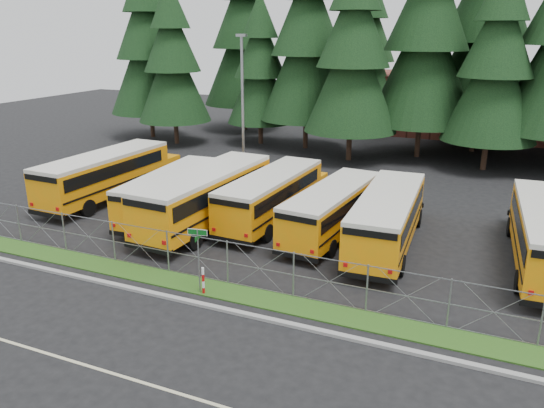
{
  "coord_description": "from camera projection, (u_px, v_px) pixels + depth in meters",
  "views": [
    {
      "loc": [
        8.88,
        -19.1,
        10.36
      ],
      "look_at": [
        -1.11,
        4.0,
        2.1
      ],
      "focal_mm": 35.0,
      "sensor_mm": 36.0,
      "label": 1
    }
  ],
  "objects": [
    {
      "name": "brick_building",
      "position": [
        472.0,
        105.0,
        54.92
      ],
      "size": [
        22.0,
        10.0,
        6.0
      ],
      "primitive_type": "cube",
      "color": "brown",
      "rests_on": "ground"
    },
    {
      "name": "bus_2",
      "position": [
        175.0,
        194.0,
        30.75
      ],
      "size": [
        3.09,
        10.35,
        2.68
      ],
      "primitive_type": null,
      "rotation": [
        0.0,
        0.0,
        0.07
      ],
      "color": "orange",
      "rests_on": "ground"
    },
    {
      "name": "ground",
      "position": [
        259.0,
        278.0,
        23.24
      ],
      "size": [
        120.0,
        120.0,
        0.0
      ],
      "primitive_type": "plane",
      "color": "black",
      "rests_on": "ground"
    },
    {
      "name": "bus_5",
      "position": [
        335.0,
        210.0,
        27.91
      ],
      "size": [
        3.38,
        10.33,
        2.66
      ],
      "primitive_type": null,
      "rotation": [
        0.0,
        0.0,
        -0.1
      ],
      "color": "orange",
      "rests_on": "ground"
    },
    {
      "name": "conifer_0",
      "position": [
        147.0,
        50.0,
        51.56
      ],
      "size": [
        7.71,
        7.71,
        17.06
      ],
      "primitive_type": null,
      "color": "black",
      "rests_on": "ground"
    },
    {
      "name": "conifer_10",
      "position": [
        244.0,
        39.0,
        55.34
      ],
      "size": [
        8.57,
        8.57,
        18.95
      ],
      "primitive_type": null,
      "color": "black",
      "rests_on": "ground"
    },
    {
      "name": "conifer_11",
      "position": [
        366.0,
        53.0,
        53.31
      ],
      "size": [
        7.38,
        7.38,
        16.32
      ],
      "primitive_type": null,
      "color": "black",
      "rests_on": "ground"
    },
    {
      "name": "conifer_12",
      "position": [
        486.0,
        30.0,
        44.47
      ],
      "size": [
        9.42,
        9.42,
        20.84
      ],
      "primitive_type": null,
      "color": "black",
      "rests_on": "ground"
    },
    {
      "name": "conifer_6",
      "position": [
        496.0,
        67.0,
        39.05
      ],
      "size": [
        7.07,
        7.07,
        15.63
      ],
      "primitive_type": null,
      "color": "black",
      "rests_on": "ground"
    },
    {
      "name": "conifer_3",
      "position": [
        307.0,
        45.0,
        46.22
      ],
      "size": [
        8.27,
        8.27,
        18.29
      ],
      "primitive_type": null,
      "color": "black",
      "rests_on": "ground"
    },
    {
      "name": "bus_3",
      "position": [
        210.0,
        197.0,
        29.3
      ],
      "size": [
        3.46,
        12.07,
        3.13
      ],
      "primitive_type": null,
      "rotation": [
        0.0,
        0.0,
        -0.05
      ],
      "color": "orange",
      "rests_on": "ground"
    },
    {
      "name": "conifer_4",
      "position": [
        353.0,
        57.0,
        41.9
      ],
      "size": [
        7.58,
        7.58,
        16.77
      ],
      "primitive_type": null,
      "color": "black",
      "rests_on": "ground"
    },
    {
      "name": "curb",
      "position": [
        226.0,
        310.0,
        20.52
      ],
      "size": [
        50.0,
        0.25,
        0.12
      ],
      "primitive_type": "cube",
      "color": "gray",
      "rests_on": "ground"
    },
    {
      "name": "chainlink_fence",
      "position": [
        249.0,
        267.0,
        22.06
      ],
      "size": [
        44.0,
        0.1,
        2.0
      ],
      "primitive_type": null,
      "color": "gray",
      "rests_on": "ground"
    },
    {
      "name": "conifer_1",
      "position": [
        172.0,
        63.0,
        48.69
      ],
      "size": [
        6.75,
        6.75,
        14.93
      ],
      "primitive_type": null,
      "color": "black",
      "rests_on": "ground"
    },
    {
      "name": "striped_bollard",
      "position": [
        203.0,
        281.0,
        21.67
      ],
      "size": [
        0.11,
        0.11,
        1.2
      ],
      "primitive_type": "cylinder",
      "color": "#B20C0C",
      "rests_on": "ground"
    },
    {
      "name": "grass_verge",
      "position": [
        242.0,
        295.0,
        21.75
      ],
      "size": [
        50.0,
        1.4,
        0.06
      ],
      "primitive_type": "cube",
      "color": "#184012",
      "rests_on": "ground"
    },
    {
      "name": "light_standard",
      "position": [
        243.0,
        104.0,
        36.67
      ],
      "size": [
        0.7,
        0.35,
        10.14
      ],
      "color": "gray",
      "rests_on": "ground"
    },
    {
      "name": "bus_0",
      "position": [
        110.0,
        176.0,
        33.85
      ],
      "size": [
        3.13,
        11.6,
        3.02
      ],
      "primitive_type": null,
      "rotation": [
        0.0,
        0.0,
        -0.04
      ],
      "color": "orange",
      "rests_on": "ground"
    },
    {
      "name": "conifer_5",
      "position": [
        427.0,
        38.0,
        42.68
      ],
      "size": [
        8.81,
        8.81,
        19.49
      ],
      "primitive_type": null,
      "color": "black",
      "rests_on": "ground"
    },
    {
      "name": "bus_6",
      "position": [
        388.0,
        220.0,
        26.26
      ],
      "size": [
        3.01,
        10.97,
        2.85
      ],
      "primitive_type": null,
      "rotation": [
        0.0,
        0.0,
        0.04
      ],
      "color": "orange",
      "rests_on": "ground"
    },
    {
      "name": "conifer_2",
      "position": [
        260.0,
        70.0,
        48.89
      ],
      "size": [
        6.23,
        6.23,
        13.78
      ],
      "primitive_type": null,
      "color": "black",
      "rests_on": "ground"
    },
    {
      "name": "street_sign",
      "position": [
        198.0,
        247.0,
        21.38
      ],
      "size": [
        0.83,
        0.55,
        2.81
      ],
      "color": "gray",
      "rests_on": "ground"
    },
    {
      "name": "bus_4",
      "position": [
        274.0,
        197.0,
        29.94
      ],
      "size": [
        3.07,
        10.78,
        2.8
      ],
      "primitive_type": null,
      "rotation": [
        0.0,
        0.0,
        -0.05
      ],
      "color": "orange",
      "rests_on": "ground"
    },
    {
      "name": "road_lane_line",
      "position": [
        150.0,
        385.0,
        16.26
      ],
      "size": [
        50.0,
        0.12,
        0.01
      ],
      "primitive_type": "cube",
      "color": "beige",
      "rests_on": "ground"
    }
  ]
}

